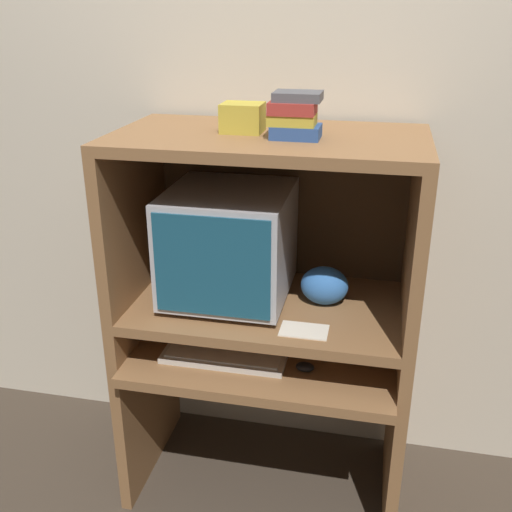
% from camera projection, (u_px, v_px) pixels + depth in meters
% --- Properties ---
extents(wall_back, '(6.00, 0.06, 2.60)m').
position_uv_depth(wall_back, '(287.00, 136.00, 2.21)').
color(wall_back, beige).
rests_on(wall_back, ground_plane).
extents(desk_base, '(1.00, 0.61, 0.61)m').
position_uv_depth(desk_base, '(265.00, 399.00, 2.21)').
color(desk_base, brown).
rests_on(desk_base, ground_plane).
extents(desk_monitor_shelf, '(1.00, 0.56, 0.17)m').
position_uv_depth(desk_monitor_shelf, '(268.00, 311.00, 2.12)').
color(desk_monitor_shelf, brown).
rests_on(desk_monitor_shelf, desk_base).
extents(hutch_upper, '(1.00, 0.56, 0.59)m').
position_uv_depth(hutch_upper, '(271.00, 191.00, 1.98)').
color(hutch_upper, brown).
rests_on(hutch_upper, desk_monitor_shelf).
extents(crt_monitor, '(0.41, 0.44, 0.39)m').
position_uv_depth(crt_monitor, '(229.00, 243.00, 2.07)').
color(crt_monitor, '#B2B2B7').
rests_on(crt_monitor, desk_monitor_shelf).
extents(keyboard, '(0.43, 0.15, 0.03)m').
position_uv_depth(keyboard, '(224.00, 356.00, 2.07)').
color(keyboard, beige).
rests_on(keyboard, desk_base).
extents(mouse, '(0.06, 0.04, 0.03)m').
position_uv_depth(mouse, '(305.00, 367.00, 2.00)').
color(mouse, black).
rests_on(mouse, desk_base).
extents(snack_bag, '(0.16, 0.12, 0.13)m').
position_uv_depth(snack_bag, '(324.00, 285.00, 2.07)').
color(snack_bag, '#336BB7').
rests_on(snack_bag, desk_monitor_shelf).
extents(book_stack, '(0.16, 0.12, 0.14)m').
position_uv_depth(book_stack, '(295.00, 116.00, 1.79)').
color(book_stack, navy).
rests_on(book_stack, hutch_upper).
extents(paper_card, '(0.15, 0.10, 0.00)m').
position_uv_depth(paper_card, '(304.00, 330.00, 1.91)').
color(paper_card, beige).
rests_on(paper_card, desk_monitor_shelf).
extents(storage_box, '(0.13, 0.11, 0.09)m').
position_uv_depth(storage_box, '(243.00, 118.00, 1.89)').
color(storage_box, gold).
rests_on(storage_box, hutch_upper).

